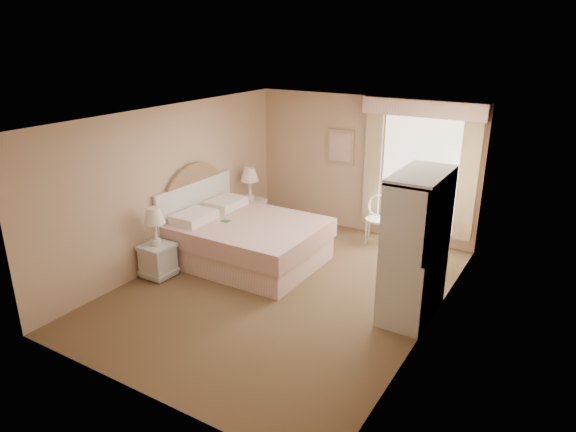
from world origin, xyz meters
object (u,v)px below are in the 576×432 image
Objects in this scene: nightstand_near at (157,252)px; nightstand_far at (250,206)px; bed at (241,238)px; round_table at (422,228)px; cafe_chair at (377,215)px; armoire at (415,258)px.

nightstand_near is 0.94× the size of nightstand_far.
bed is 2.95m from round_table.
nightstand_far is (0.00, 2.44, 0.03)m from nightstand_near.
nightstand_near is 2.44m from nightstand_far.
nightstand_near is at bearing -122.29° from bed.
cafe_chair is at bearing 50.22° from bed.
nightstand_near is at bearing -140.40° from cafe_chair.
armoire reaches higher than round_table.
nightstand_near is 1.36× the size of round_table.
armoire is (3.65, -1.49, 0.37)m from nightstand_far.
cafe_chair is (2.31, 3.06, 0.08)m from nightstand_near.
bed is 1.37m from nightstand_near.
nightstand_far is 3.96m from armoire.
bed reaches higher than round_table.
bed is at bearing -60.49° from nightstand_far.
nightstand_far is at bearing -178.46° from cafe_chair.
round_table is 0.41× the size of armoire.
armoire is (3.65, 0.95, 0.39)m from nightstand_near.
bed is 2.96m from armoire.
cafe_chair is at bearing 122.52° from armoire.
bed is 1.20× the size of armoire.
cafe_chair is (2.31, 0.61, 0.05)m from nightstand_far.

